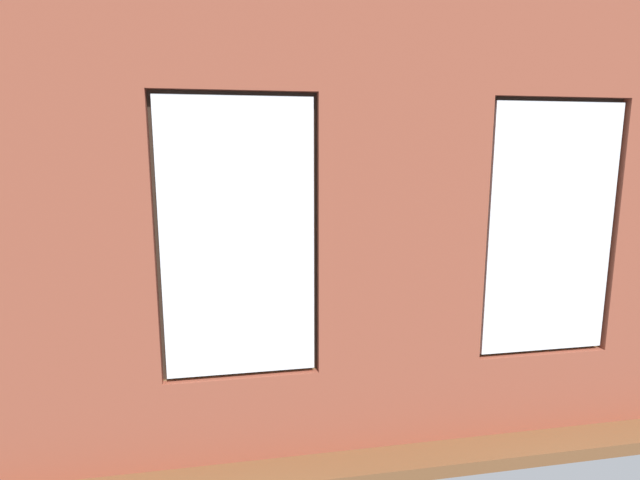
{
  "coord_description": "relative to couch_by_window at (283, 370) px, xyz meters",
  "views": [
    {
      "loc": [
        1.19,
        6.19,
        2.18
      ],
      "look_at": [
        0.15,
        0.4,
        1.12
      ],
      "focal_mm": 28.0,
      "sensor_mm": 36.0,
      "label": 1
    }
  ],
  "objects": [
    {
      "name": "candle_jar",
      "position": [
        -0.12,
        -2.75,
        0.17
      ],
      "size": [
        0.08,
        0.08,
        0.13
      ],
      "primitive_type": "cylinder",
      "color": "#B7333D",
      "rests_on": "coffee_table"
    },
    {
      "name": "ground_plane",
      "position": [
        -0.8,
        -2.21,
        -0.38
      ],
      "size": [
        6.73,
        6.48,
        0.1
      ],
      "primitive_type": "cube",
      "color": "brown"
    },
    {
      "name": "potted_plant_corner_near_left",
      "position": [
        -3.32,
        -4.44,
        0.4
      ],
      "size": [
        1.05,
        1.03,
        1.42
      ],
      "color": "gray",
      "rests_on": "ground_plane"
    },
    {
      "name": "remote_silver",
      "position": [
        -0.73,
        -2.79,
        0.12
      ],
      "size": [
        0.16,
        0.15,
        0.02
      ],
      "primitive_type": "cube",
      "rotation": [
        0.0,
        0.0,
        2.31
      ],
      "color": "#B2B2B7",
      "rests_on": "coffee_table"
    },
    {
      "name": "cup_ceramic",
      "position": [
        0.15,
        -2.53,
        0.16
      ],
      "size": [
        0.08,
        0.08,
        0.1
      ],
      "primitive_type": "cylinder",
      "color": "#33567F",
      "rests_on": "coffee_table"
    },
    {
      "name": "couch_left",
      "position": [
        -3.16,
        -1.66,
        -0.0
      ],
      "size": [
        1.04,
        2.04,
        0.8
      ],
      "rotation": [
        0.0,
        0.0,
        1.48
      ],
      "color": "black",
      "rests_on": "ground_plane"
    },
    {
      "name": "media_console",
      "position": [
        1.92,
        -2.53,
        -0.08
      ],
      "size": [
        0.91,
        0.42,
        0.5
      ],
      "primitive_type": "cube",
      "color": "black",
      "rests_on": "ground_plane"
    },
    {
      "name": "table_plant_small",
      "position": [
        -0.42,
        -2.53,
        0.24
      ],
      "size": [
        0.16,
        0.16,
        0.25
      ],
      "color": "#9E5638",
      "rests_on": "coffee_table"
    },
    {
      "name": "white_wall_right",
      "position": [
        2.22,
        -2.01,
        1.3
      ],
      "size": [
        0.1,
        5.48,
        3.25
      ],
      "primitive_type": "cube",
      "color": "silver",
      "rests_on": "ground_plane"
    },
    {
      "name": "coffee_table",
      "position": [
        -0.31,
        -2.65,
        0.06
      ],
      "size": [
        1.54,
        0.79,
        0.44
      ],
      "color": "#A87547",
      "rests_on": "ground_plane"
    },
    {
      "name": "couch_by_window",
      "position": [
        0.0,
        0.0,
        0.0
      ],
      "size": [
        1.87,
        0.87,
        0.8
      ],
      "color": "black",
      "rests_on": "ground_plane"
    },
    {
      "name": "remote_black",
      "position": [
        -0.31,
        -2.65,
        0.12
      ],
      "size": [
        0.05,
        0.17,
        0.02
      ],
      "primitive_type": "cube",
      "rotation": [
        0.0,
        0.0,
        3.12
      ],
      "color": "black",
      "rests_on": "coffee_table"
    },
    {
      "name": "potted_plant_near_tv",
      "position": [
        1.37,
        -1.63,
        0.39
      ],
      "size": [
        0.71,
        0.71,
        1.12
      ],
      "color": "beige",
      "rests_on": "ground_plane"
    },
    {
      "name": "brick_wall_with_windows",
      "position": [
        -0.8,
        0.65,
        1.28
      ],
      "size": [
        6.13,
        0.3,
        3.25
      ],
      "color": "brown",
      "rests_on": "ground_plane"
    },
    {
      "name": "tv_flatscreen",
      "position": [
        1.92,
        -2.54,
        0.56
      ],
      "size": [
        1.08,
        0.2,
        0.77
      ],
      "color": "black",
      "rests_on": "media_console"
    },
    {
      "name": "potted_plant_by_left_couch",
      "position": [
        -2.76,
        -3.1,
        -0.05
      ],
      "size": [
        0.26,
        0.26,
        0.45
      ],
      "color": "brown",
      "rests_on": "ground_plane"
    },
    {
      "name": "potted_plant_corner_far_left",
      "position": [
        -3.31,
        0.08,
        0.37
      ],
      "size": [
        0.98,
        0.92,
        1.43
      ],
      "color": "gray",
      "rests_on": "ground_plane"
    },
    {
      "name": "potted_plant_foreground_right",
      "position": [
        1.62,
        -4.4,
        0.16
      ],
      "size": [
        0.51,
        0.51,
        0.75
      ],
      "color": "#47423D",
      "rests_on": "ground_plane"
    }
  ]
}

